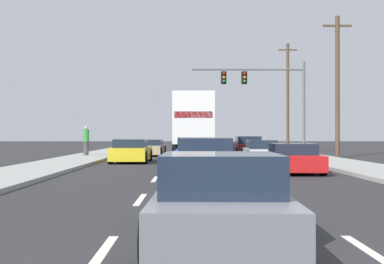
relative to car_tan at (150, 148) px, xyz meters
name	(u,v)px	position (x,y,z in m)	size (l,w,h in m)	color
ground_plane	(197,158)	(3.17, -3.29, -0.53)	(140.00, 140.00, 0.00)	#2B2B2D
sidewalk_right	(328,161)	(9.93, -8.29, -0.46)	(3.02, 80.00, 0.14)	#9E9E99
sidewalk_left	(70,161)	(-3.59, -8.29, -0.46)	(3.02, 80.00, 0.14)	#9E9E99
lane_markings	(198,159)	(3.17, -4.98, -0.52)	(3.54, 57.00, 0.01)	silver
car_tan	(150,148)	(0.00, 0.00, 0.00)	(2.02, 4.34, 1.12)	tan
car_yellow	(131,152)	(-0.43, -7.83, 0.04)	(1.96, 4.25, 1.23)	yellow
box_truck	(194,123)	(2.98, -3.32, 1.65)	(2.65, 8.83, 3.85)	white
car_blue	(197,154)	(2.95, -12.58, 0.09)	(1.96, 4.54, 1.36)	#1E389E
car_silver	(205,163)	(3.11, -18.59, 0.09)	(1.98, 4.19, 1.38)	#B7BABF
car_gray	(220,202)	(3.00, -26.80, 0.02)	(1.97, 4.08, 1.24)	slate
car_maroon	(248,147)	(6.74, -0.15, 0.08)	(1.94, 4.58, 1.35)	maroon
car_white	(261,151)	(6.66, -6.64, 0.01)	(1.88, 4.29, 1.16)	white
car_red	(292,159)	(6.63, -14.75, 0.00)	(2.04, 4.07, 1.14)	red
traffic_signal_mast	(258,85)	(8.10, 4.17, 4.78)	(8.87, 0.69, 7.18)	#595B56
utility_pole_mid	(337,85)	(11.95, -3.42, 4.05)	(1.80, 0.28, 8.88)	brown
utility_pole_far	(288,95)	(12.15, 12.45, 4.68)	(1.80, 0.28, 10.14)	brown
pedestrian_mid_block	(86,141)	(-3.94, -2.47, 0.55)	(0.38, 0.38, 1.87)	#3F3F42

